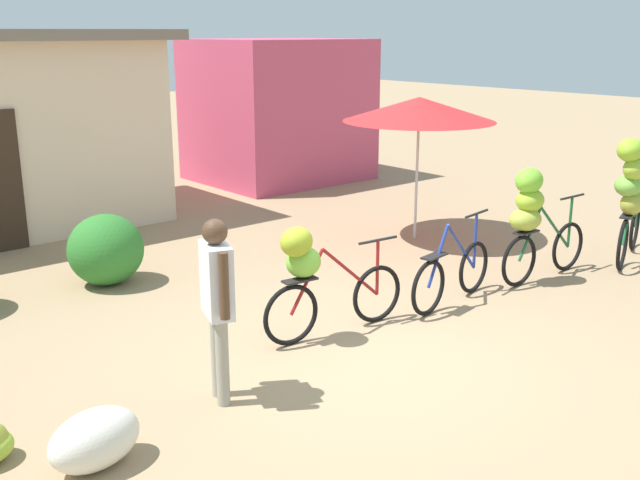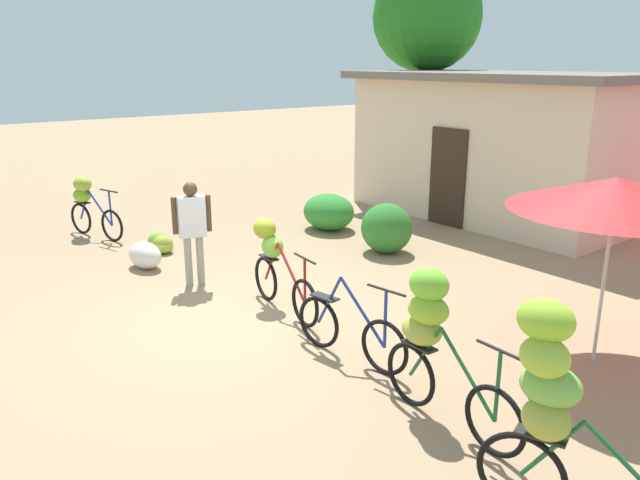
% 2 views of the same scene
% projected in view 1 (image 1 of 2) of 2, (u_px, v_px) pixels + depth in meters
% --- Properties ---
extents(ground_plane, '(60.00, 60.00, 0.00)m').
position_uv_depth(ground_plane, '(357.00, 357.00, 7.17)').
color(ground_plane, '#9E815F').
extents(shop_pink, '(3.20, 2.80, 2.88)m').
position_uv_depth(shop_pink, '(278.00, 110.00, 15.48)').
color(shop_pink, '#C74868').
rests_on(shop_pink, ground).
extents(hedge_bush_front_right, '(0.93, 0.88, 0.89)m').
position_uv_depth(hedge_bush_front_right, '(106.00, 250.00, 9.13)').
color(hedge_bush_front_right, '#2D742B').
rests_on(hedge_bush_front_right, ground).
extents(market_umbrella, '(2.23, 2.23, 2.12)m').
position_uv_depth(market_umbrella, '(419.00, 109.00, 10.74)').
color(market_umbrella, beige).
rests_on(market_umbrella, ground).
extents(bicycle_near_pile, '(1.72, 0.39, 1.22)m').
position_uv_depth(bicycle_near_pile, '(316.00, 273.00, 7.43)').
color(bicycle_near_pile, black).
rests_on(bicycle_near_pile, ground).
extents(bicycle_center_loaded, '(1.60, 0.30, 0.99)m').
position_uv_depth(bicycle_center_loaded, '(452.00, 274.00, 8.50)').
color(bicycle_center_loaded, black).
rests_on(bicycle_center_loaded, ground).
extents(bicycle_by_shop, '(1.67, 0.41, 1.46)m').
position_uv_depth(bicycle_by_shop, '(533.00, 215.00, 9.09)').
color(bicycle_by_shop, black).
rests_on(bicycle_by_shop, ground).
extents(bicycle_rightmost, '(1.69, 0.67, 1.73)m').
position_uv_depth(bicycle_rightmost, '(631.00, 192.00, 9.71)').
color(bicycle_rightmost, black).
rests_on(bicycle_rightmost, ground).
extents(produce_sack, '(0.75, 0.53, 0.44)m').
position_uv_depth(produce_sack, '(95.00, 439.00, 5.31)').
color(produce_sack, silver).
rests_on(produce_sack, ground).
extents(person_vendor, '(0.32, 0.55, 1.60)m').
position_uv_depth(person_vendor, '(217.00, 292.00, 6.08)').
color(person_vendor, gray).
rests_on(person_vendor, ground).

